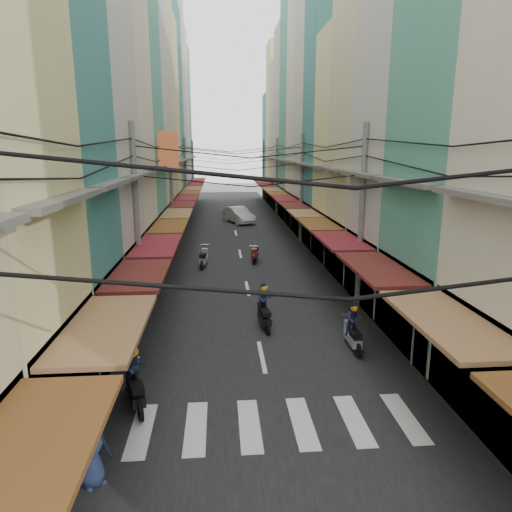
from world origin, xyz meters
TOP-DOWN VIEW (x-y plane):
  - ground at (0.00, 0.00)m, footprint 160.00×160.00m
  - road at (0.00, 20.00)m, footprint 10.00×80.00m
  - sidewalk_left at (-6.50, 20.00)m, footprint 3.00×80.00m
  - sidewalk_right at (6.50, 20.00)m, footprint 3.00×80.00m
  - crosswalk at (-0.00, -6.00)m, footprint 7.55×2.40m
  - building_row_left at (-7.92, 16.56)m, footprint 7.80×67.67m
  - building_row_right at (7.92, 16.45)m, footprint 7.80×68.98m
  - utility_poles at (0.00, 15.01)m, footprint 10.20×66.13m
  - white_car at (0.50, 27.61)m, footprint 5.85×3.99m
  - bicycle at (7.50, 0.36)m, footprint 1.76×0.71m
  - moving_scooters at (-0.40, 1.61)m, footprint 7.66×18.48m
  - parked_scooters at (4.02, -4.18)m, footprint 13.14×12.98m
  - pedestrians at (-3.85, 0.18)m, footprint 14.01×22.13m
  - traffic_sign at (4.94, -2.97)m, footprint 0.10×0.60m

SIDE VIEW (x-z plane):
  - ground at x=0.00m, z-range 0.00..0.00m
  - white_car at x=0.50m, z-range -0.96..0.96m
  - bicycle at x=7.50m, z-range -0.60..0.60m
  - road at x=0.00m, z-range 0.00..0.02m
  - crosswalk at x=0.00m, z-range 0.02..0.03m
  - sidewalk_left at x=-6.50m, z-range 0.00..0.06m
  - sidewalk_right at x=6.50m, z-range 0.00..0.06m
  - parked_scooters at x=4.02m, z-range -0.03..0.98m
  - moving_scooters at x=-0.40m, z-range -0.39..1.50m
  - pedestrians at x=-3.85m, z-range -0.09..2.16m
  - traffic_sign at x=4.94m, z-range 0.61..3.36m
  - utility_poles at x=0.00m, z-range 2.49..10.69m
  - building_row_right at x=7.92m, z-range -1.89..20.71m
  - building_row_left at x=-7.92m, z-range -2.07..21.63m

